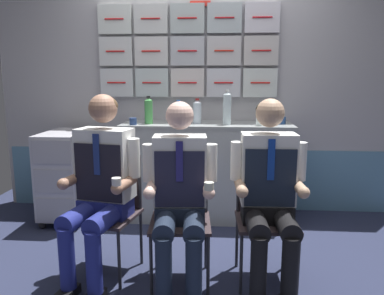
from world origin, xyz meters
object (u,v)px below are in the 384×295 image
crew_member_right (269,187)px  crew_member_left (100,180)px  folding_chair_right (265,205)px  espresso_cup_small (133,121)px  service_trolley (68,173)px  crew_member_center (180,190)px  water_bottle_short (197,112)px  folding_chair_left (112,200)px  folding_chair_center (181,206)px

crew_member_right → crew_member_left: bearing=178.6°
folding_chair_right → espresso_cup_small: (-1.13, 0.91, 0.47)m
service_trolley → crew_member_center: size_ratio=0.71×
espresso_cup_small → water_bottle_short: bearing=14.6°
water_bottle_short → crew_member_left: bearing=-115.9°
crew_member_center → espresso_cup_small: size_ratio=18.57×
folding_chair_left → folding_chair_right: size_ratio=1.00×
crew_member_center → folding_chair_right: bearing=21.1°
service_trolley → folding_chair_left: (0.71, -0.90, 0.04)m
folding_chair_right → espresso_cup_small: espresso_cup_small is taller
crew_member_center → crew_member_right: size_ratio=0.99×
folding_chair_center → crew_member_right: size_ratio=0.67×
service_trolley → crew_member_left: crew_member_left is taller
crew_member_left → espresso_cup_small: size_ratio=19.20×
folding_chair_left → crew_member_center: 0.59m
crew_member_left → folding_chair_center: crew_member_left is taller
crew_member_right → folding_chair_right: bearing=91.8°
crew_member_left → crew_member_right: crew_member_left is taller
folding_chair_left → service_trolley: bearing=128.1°
folding_chair_center → crew_member_right: (0.59, -0.10, 0.17)m
folding_chair_left → folding_chair_right: 1.09m
water_bottle_short → espresso_cup_small: 0.62m
folding_chair_left → folding_chair_center: bearing=-9.2°
service_trolley → crew_member_center: crew_member_center is taller
folding_chair_left → espresso_cup_small: size_ratio=12.56×
service_trolley → crew_member_left: (0.68, -1.06, 0.23)m
crew_member_left → crew_member_right: bearing=-1.4°
crew_member_center → crew_member_right: (0.57, 0.06, 0.01)m
folding_chair_left → crew_member_right: size_ratio=0.67×
crew_member_center → espresso_cup_small: 1.30m
folding_chair_center → folding_chair_right: size_ratio=1.00×
service_trolley → espresso_cup_small: size_ratio=13.10×
folding_chair_center → espresso_cup_small: (-0.54, 0.97, 0.47)m
service_trolley → crew_member_left: size_ratio=0.68×
service_trolley → crew_member_right: size_ratio=0.70×
crew_member_left → crew_member_center: (0.55, -0.09, -0.03)m
water_bottle_short → crew_member_right: bearing=-66.2°
folding_chair_center → espresso_cup_small: bearing=119.3°
folding_chair_center → espresso_cup_small: size_ratio=12.56×
service_trolley → crew_member_right: bearing=-31.1°
folding_chair_left → crew_member_center: bearing=-25.1°
folding_chair_left → crew_member_left: 0.25m
folding_chair_right → espresso_cup_small: 1.52m
service_trolley → espresso_cup_small: (0.67, -0.02, 0.51)m
crew_member_right → espresso_cup_small: (-1.13, 1.07, 0.30)m
crew_member_center → service_trolley: bearing=136.9°
folding_chair_right → espresso_cup_small: size_ratio=12.56×
crew_member_left → folding_chair_center: 0.57m
service_trolley → folding_chair_right: size_ratio=1.04×
folding_chair_left → folding_chair_right: same height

